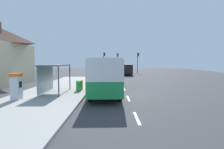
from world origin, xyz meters
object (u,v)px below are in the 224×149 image
at_px(sedan_far, 125,70).
at_px(bus_shelter, 51,71).
at_px(traffic_light_far_side, 104,59).
at_px(ticket_machine, 16,86).
at_px(sedan_near, 123,69).
at_px(traffic_light_median, 117,60).
at_px(white_van, 127,69).
at_px(recycling_bin_orange, 80,85).
at_px(traffic_light_near_side, 137,59).
at_px(bus, 105,73).
at_px(recycling_bin_green, 78,86).

bearing_deg(sedan_far, bus_shelter, -107.34).
distance_m(traffic_light_far_side, bus_shelter, 31.01).
height_order(ticket_machine, traffic_light_far_side, traffic_light_far_side).
relative_size(ticket_machine, traffic_light_far_side, 0.37).
height_order(sedan_near, traffic_light_median, traffic_light_median).
bearing_deg(traffic_light_far_side, sedan_far, -28.29).
bearing_deg(sedan_near, white_van, -90.44).
bearing_deg(traffic_light_median, sedan_near, 65.82).
xyz_separation_m(recycling_bin_orange, traffic_light_near_side, (9.70, 28.29, 2.74)).
relative_size(sedan_near, traffic_light_median, 0.86).
relative_size(sedan_far, traffic_light_median, 0.88).
distance_m(white_van, recycling_bin_orange, 22.03).
distance_m(bus, sedan_far, 27.08).
bearing_deg(traffic_light_median, sedan_far, -62.88).
distance_m(bus, ticket_machine, 7.53).
bearing_deg(traffic_light_median, recycling_bin_orange, -98.75).
distance_m(sedan_far, traffic_light_median, 4.91).
xyz_separation_m(white_van, sedan_near, (0.10, 13.06, -0.55)).
distance_m(ticket_machine, recycling_bin_green, 5.49).
distance_m(sedan_near, sedan_far, 7.94).
bearing_deg(sedan_near, recycling_bin_green, -100.57).
height_order(recycling_bin_orange, bus_shelter, bus_shelter).
distance_m(ticket_machine, traffic_light_near_side, 35.63).
relative_size(bus, ticket_machine, 5.71).
distance_m(sedan_far, bus_shelter, 29.25).
bearing_deg(recycling_bin_green, sedan_far, 76.41).
bearing_deg(sedan_far, traffic_light_near_side, 33.36).
distance_m(white_van, traffic_light_near_side, 8.20).
bearing_deg(ticket_machine, sedan_near, 75.04).
height_order(bus, bus_shelter, bus).
height_order(white_van, sedan_near, white_van).
bearing_deg(traffic_light_far_side, traffic_light_near_side, -5.31).
distance_m(recycling_bin_orange, traffic_light_far_side, 29.25).
bearing_deg(sedan_near, bus, -96.60).
distance_m(white_van, sedan_near, 13.07).
bearing_deg(ticket_machine, recycling_bin_orange, 50.02).
distance_m(white_van, traffic_light_far_side, 9.85).
bearing_deg(ticket_machine, traffic_light_far_side, 81.65).
xyz_separation_m(recycling_bin_green, traffic_light_near_side, (9.70, 28.99, 2.74)).
xyz_separation_m(ticket_machine, recycling_bin_orange, (3.85, 4.59, -0.52)).
bearing_deg(recycling_bin_orange, traffic_light_median, 81.25).
xyz_separation_m(traffic_light_far_side, traffic_light_median, (3.50, 0.80, -0.07)).
height_order(sedan_far, traffic_light_near_side, traffic_light_near_side).
relative_size(ticket_machine, traffic_light_near_side, 0.38).
bearing_deg(traffic_light_far_side, recycling_bin_orange, -92.16).
bearing_deg(traffic_light_far_side, bus, -87.32).
bearing_deg(bus_shelter, traffic_light_far_side, 83.87).
bearing_deg(ticket_machine, traffic_light_near_side, 67.61).
distance_m(ticket_machine, traffic_light_median, 35.57).
relative_size(sedan_near, traffic_light_far_side, 0.84).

